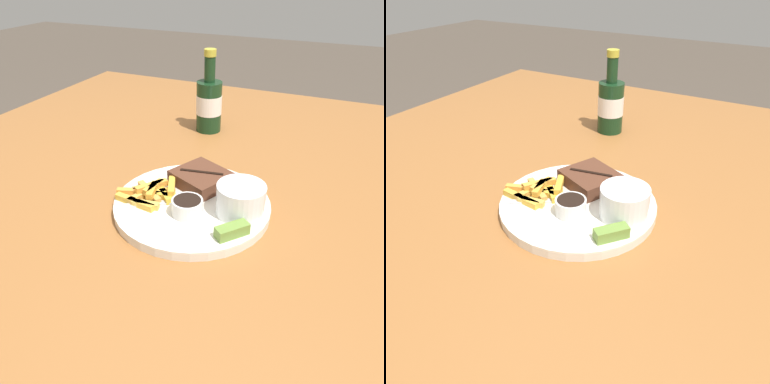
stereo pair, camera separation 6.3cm
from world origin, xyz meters
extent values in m
cube|color=#935B2D|center=(0.00, 0.00, 0.72)|extent=(1.46, 1.56, 0.04)
cylinder|color=#935B2D|center=(-0.67, 0.72, 0.35)|extent=(0.06, 0.06, 0.70)
cylinder|color=silver|center=(0.00, 0.00, 0.74)|extent=(0.29, 0.29, 0.01)
cylinder|color=white|center=(0.00, 0.00, 0.75)|extent=(0.29, 0.29, 0.00)
cube|color=#512D1E|center=(-0.01, 0.06, 0.77)|extent=(0.13, 0.13, 0.03)
cube|color=black|center=(-0.01, 0.06, 0.78)|extent=(0.09, 0.02, 0.00)
cube|color=gold|center=(-0.09, -0.04, 0.76)|extent=(0.03, 0.05, 0.01)
cube|color=gold|center=(-0.06, -0.01, 0.76)|extent=(0.05, 0.05, 0.01)
cube|color=gold|center=(-0.06, -0.02, 0.76)|extent=(0.08, 0.02, 0.01)
cube|color=gold|center=(-0.08, -0.01, 0.77)|extent=(0.02, 0.05, 0.01)
cube|color=gold|center=(-0.06, -0.01, 0.76)|extent=(0.05, 0.05, 0.01)
cube|color=gold|center=(-0.05, 0.01, 0.77)|extent=(0.03, 0.06, 0.01)
cube|color=gold|center=(-0.09, -0.05, 0.76)|extent=(0.08, 0.02, 0.01)
cube|color=gold|center=(-0.07, -0.02, 0.77)|extent=(0.02, 0.05, 0.01)
cube|color=gold|center=(-0.07, -0.05, 0.76)|extent=(0.05, 0.02, 0.01)
cube|color=tan|center=(-0.09, 0.00, 0.76)|extent=(0.05, 0.05, 0.01)
cube|color=gold|center=(-0.08, -0.01, 0.76)|extent=(0.07, 0.05, 0.01)
cube|color=orange|center=(-0.11, -0.03, 0.76)|extent=(0.06, 0.03, 0.01)
cube|color=gold|center=(-0.08, -0.01, 0.77)|extent=(0.05, 0.06, 0.01)
cylinder|color=white|center=(0.09, 0.00, 0.78)|extent=(0.09, 0.09, 0.06)
cylinder|color=beige|center=(0.09, 0.00, 0.80)|extent=(0.08, 0.08, 0.01)
cylinder|color=silver|center=(0.01, -0.04, 0.77)|extent=(0.06, 0.06, 0.03)
cylinder|color=black|center=(0.01, -0.04, 0.78)|extent=(0.05, 0.05, 0.01)
cube|color=olive|center=(0.10, -0.07, 0.76)|extent=(0.05, 0.06, 0.02)
cube|color=#B7B7BC|center=(-0.07, -0.05, 0.76)|extent=(0.09, 0.06, 0.00)
cube|color=#B7B7BC|center=(-0.01, -0.01, 0.76)|extent=(0.03, 0.02, 0.00)
cube|color=#B7B7BC|center=(-0.02, -0.01, 0.76)|extent=(0.03, 0.02, 0.00)
cube|color=#B7B7BC|center=(-0.02, -0.01, 0.76)|extent=(0.03, 0.02, 0.00)
cylinder|color=#143319|center=(-0.11, 0.37, 0.80)|extent=(0.07, 0.07, 0.13)
cylinder|color=silver|center=(-0.11, 0.37, 0.81)|extent=(0.07, 0.07, 0.05)
cylinder|color=#143319|center=(-0.11, 0.37, 0.90)|extent=(0.03, 0.03, 0.06)
cylinder|color=gold|center=(-0.11, 0.37, 0.94)|extent=(0.03, 0.03, 0.02)
camera|label=1|loc=(0.23, -0.53, 1.14)|focal=35.00mm
camera|label=2|loc=(0.29, -0.50, 1.14)|focal=35.00mm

